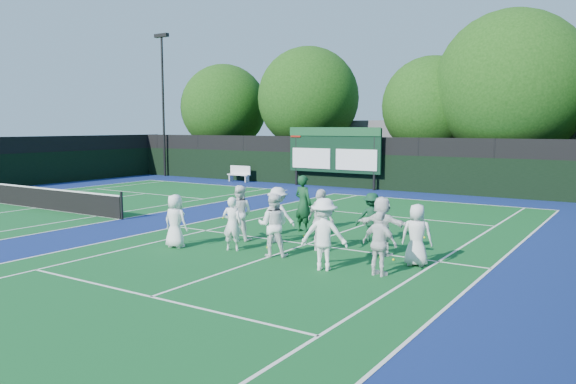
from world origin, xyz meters
The scene contains 32 objects.
ground centered at (0.00, 0.00, 0.00)m, with size 120.00×120.00×0.00m, color #1A3B10.
court_apron centered at (-6.00, 1.00, 0.00)m, with size 34.00×32.00×0.01m, color navy.
near_court centered at (0.00, 1.00, 0.01)m, with size 11.05×23.85×0.01m.
left_court centered at (-14.00, 1.00, 0.01)m, with size 11.05×23.85×0.01m.
back_fence centered at (-6.00, 16.00, 1.36)m, with size 34.00×0.08×3.00m.
scoreboard centered at (-7.01, 15.59, 2.19)m, with size 6.00×0.21×3.55m.
clubhouse centered at (-2.00, 24.00, 2.00)m, with size 18.00×6.00×4.00m, color #595A5E.
light_pole_left centered at (-21.00, 15.70, 6.30)m, with size 1.20×0.30×10.12m.
tennis_net centered at (-14.00, 1.00, 0.49)m, with size 11.30×0.10×1.10m.
bench centered at (-13.86, 15.38, 0.56)m, with size 1.66×0.48×1.04m.
tree_a centered at (-18.38, 19.58, 4.85)m, with size 6.41×6.41×8.22m.
tree_b centered at (-10.98, 19.58, 5.34)m, with size 6.87×6.87×8.95m.
tree_c centered at (-2.36, 19.58, 4.64)m, with size 5.94×5.94×7.77m.
tree_d centered at (2.09, 19.58, 5.59)m, with size 8.34×8.34×9.97m.
tennis_ball_0 centered at (-0.68, -0.13, 0.03)m, with size 0.07×0.07×0.07m, color yellow.
tennis_ball_1 centered at (2.71, 3.86, 0.03)m, with size 0.07×0.07×0.07m, color yellow.
tennis_ball_2 centered at (3.05, 0.46, 0.03)m, with size 0.07×0.07×0.07m, color yellow.
tennis_ball_3 centered at (-5.26, 3.32, 0.03)m, with size 0.07×0.07×0.07m, color yellow.
tennis_ball_4 centered at (-0.67, 1.93, 0.03)m, with size 0.07×0.07×0.07m, color yellow.
tennis_ball_5 centered at (2.62, 0.59, 0.03)m, with size 0.07×0.07×0.07m, color yellow.
player_front_0 centered at (-3.07, -1.52, 0.80)m, with size 0.78×0.51×1.61m, color white.
player_front_1 centered at (-1.37, -0.92, 0.79)m, with size 0.58×0.38×1.59m, color white.
player_front_2 centered at (0.04, -0.87, 0.89)m, with size 0.86×0.67×1.77m, color white.
player_front_3 centered at (1.96, -1.40, 0.92)m, with size 1.18×0.68×1.83m, color white.
player_front_4 centered at (3.36, -1.16, 0.80)m, with size 0.94×0.39×1.60m, color white.
player_back_0 centered at (-2.13, 0.38, 0.88)m, with size 0.86×0.67×1.76m, color white.
player_back_1 centered at (-0.89, 0.71, 0.87)m, with size 1.13×0.65×1.75m, color silver.
player_back_2 centered at (0.85, 0.37, 0.91)m, with size 1.07×0.45×1.83m, color white.
player_back_3 centered at (2.50, 0.92, 0.84)m, with size 1.55×0.49×1.67m, color white.
player_back_4 centered at (3.75, 0.29, 0.82)m, with size 0.80×0.52×1.63m, color white.
coach_left centered at (-1.15, 2.66, 0.98)m, with size 0.72×0.47×1.96m, color #103C1E.
coach_right centered at (1.50, 2.43, 0.78)m, with size 1.00×0.58×1.55m, color #0F3721.
Camera 1 is at (8.77, -13.50, 3.62)m, focal length 35.00 mm.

